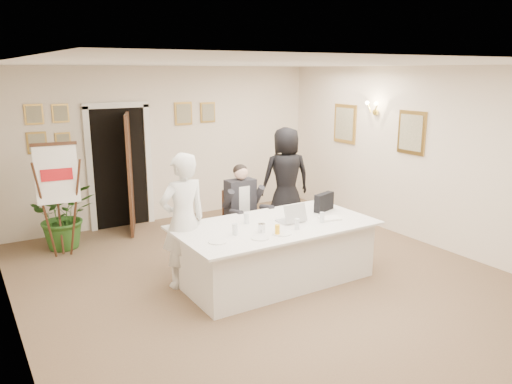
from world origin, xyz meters
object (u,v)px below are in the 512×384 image
Objects in this scene: laptop at (290,211)px; steel_jug at (262,228)px; conference_table at (274,251)px; paper_stack at (330,219)px; laptop_bag at (324,202)px; standing_man at (183,221)px; oj_glass at (277,230)px; flip_chart at (59,206)px; potted_palm at (64,215)px; seated_man at (242,209)px; standing_woman at (286,177)px.

steel_jug is (-0.57, -0.19, -0.08)m from laptop.
laptop reaches higher than conference_table.
laptop_bag is at bearing 61.84° from paper_stack.
standing_man reaches higher than steel_jug.
standing_man is 13.47× the size of oj_glass.
laptop is (0.24, -0.01, 0.52)m from conference_table.
flip_chart is 1.61× the size of potted_palm.
flip_chart reaches higher than laptop.
potted_palm is at bearing 147.14° from seated_man.
oj_glass is at bearing -53.61° from flip_chart.
laptop reaches higher than paper_stack.
standing_woman is at bearing 35.56° from seated_man.
paper_stack is at bearing -46.16° from potted_palm.
paper_stack is at bearing -59.65° from seated_man.
seated_man is at bearing 116.02° from paper_stack.
laptop_bag is (3.06, -2.59, 0.38)m from potted_palm.
laptop_bag reaches higher than oj_glass.
steel_jug is (-0.10, 0.19, -0.01)m from oj_glass.
seated_man is 1.37m from standing_man.
conference_table is 9.51× the size of paper_stack.
flip_chart is 3.93m from paper_stack.
oj_glass reaches higher than paper_stack.
seated_man is 1.43m from paper_stack.
laptop is 0.73m from laptop_bag.
standing_man is at bearing 135.85° from oj_glass.
standing_man is at bearing 139.68° from steel_jug.
potted_palm is at bearing 127.54° from conference_table.
conference_table is 1.86× the size of seated_man.
conference_table is at bearing 60.67° from oj_glass.
steel_jug is (1.78, -2.95, 0.30)m from potted_palm.
paper_stack is (0.51, -0.22, -0.13)m from laptop.
steel_jug is (1.91, -2.54, 0.04)m from flip_chart.
paper_stack is 0.98m from oj_glass.
standing_woman is 1.69× the size of potted_palm.
laptop_bag is (-0.55, -1.73, 0.01)m from standing_woman.
standing_man is 0.99× the size of standing_woman.
conference_table is 1.09m from laptop_bag.
standing_woman is 2.86m from oj_glass.
laptop_bag is 0.45m from paper_stack.
seated_man is 0.79× the size of standing_woman.
potted_palm reaches higher than steel_jug.
paper_stack is 1.07m from steel_jug.
laptop_bag is at bearing 12.93° from laptop.
laptop_bag is (2.04, -0.29, 0.03)m from standing_man.
conference_table is at bearing -92.17° from seated_man.
oj_glass reaches higher than conference_table.
conference_table is 2.46m from standing_woman.
standing_woman reaches higher than potted_palm.
standing_man is at bearing 159.87° from paper_stack.
conference_table is 23.63× the size of steel_jug.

